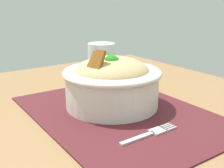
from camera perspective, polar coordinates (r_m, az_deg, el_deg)
The scene contains 5 objects.
table at distance 0.62m, azimuth 3.67°, elevation -14.27°, with size 1.06×0.84×0.74m.
placemat at distance 0.61m, azimuth 1.68°, elevation -5.74°, with size 0.44×0.32×0.00m, color #47191E.
bowl at distance 0.62m, azimuth -0.01°, elevation 0.54°, with size 0.21×0.21×0.13m.
fork at distance 0.52m, azimuth 7.75°, elevation -9.66°, with size 0.02×0.12×0.00m.
drinking_glass at distance 0.83m, azimuth -2.09°, elevation 3.80°, with size 0.08×0.08×0.11m.
Camera 1 is at (0.41, -0.34, 0.97)m, focal length 46.15 mm.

